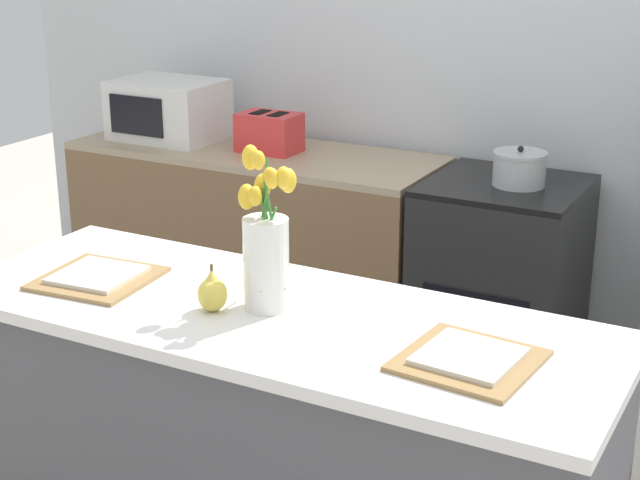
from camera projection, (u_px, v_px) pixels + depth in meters
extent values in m
cube|color=silver|center=(520.00, 54.00, 4.06)|extent=(5.20, 0.08, 2.70)
cube|color=#4C4C51|center=(277.00, 475.00, 2.69)|extent=(1.76, 0.62, 0.91)
cube|color=silver|center=(274.00, 318.00, 2.54)|extent=(1.80, 0.66, 0.03)
cube|color=brown|center=(257.00, 249.00, 4.50)|extent=(1.68, 0.60, 0.88)
cube|color=tan|center=(255.00, 153.00, 4.35)|extent=(1.68, 0.60, 0.03)
cube|color=black|center=(499.00, 293.00, 3.98)|extent=(0.60, 0.60, 0.89)
cube|color=black|center=(506.00, 186.00, 3.83)|extent=(0.60, 0.60, 0.02)
cube|color=black|center=(473.00, 328.00, 3.74)|extent=(0.42, 0.01, 0.29)
cylinder|color=silver|center=(266.00, 264.00, 2.51)|extent=(0.12, 0.12, 0.24)
cylinder|color=#3D8438|center=(275.00, 237.00, 2.47)|extent=(0.06, 0.01, 0.28)
ellipsoid|color=yellow|center=(284.00, 178.00, 2.40)|extent=(0.04, 0.04, 0.06)
cylinder|color=#3D8438|center=(274.00, 237.00, 2.49)|extent=(0.07, 0.04, 0.26)
ellipsoid|color=yellow|center=(288.00, 181.00, 2.44)|extent=(0.04, 0.04, 0.06)
cylinder|color=#3D8438|center=(268.00, 236.00, 2.50)|extent=(0.01, 0.03, 0.27)
ellipsoid|color=yellow|center=(270.00, 178.00, 2.46)|extent=(0.04, 0.04, 0.06)
cylinder|color=#3D8438|center=(265.00, 241.00, 2.51)|extent=(0.03, 0.03, 0.24)
ellipsoid|color=yellow|center=(263.00, 186.00, 2.48)|extent=(0.04, 0.04, 0.06)
cylinder|color=#3D8438|center=(261.00, 226.00, 2.51)|extent=(0.10, 0.07, 0.29)
ellipsoid|color=yellow|center=(250.00, 157.00, 2.50)|extent=(0.04, 0.04, 0.07)
cylinder|color=#3D8438|center=(262.00, 245.00, 2.50)|extent=(0.08, 0.03, 0.21)
ellipsoid|color=yellow|center=(246.00, 197.00, 2.47)|extent=(0.04, 0.04, 0.07)
cylinder|color=#3D8438|center=(262.00, 245.00, 2.49)|extent=(0.03, 0.03, 0.23)
ellipsoid|color=yellow|center=(255.00, 196.00, 2.44)|extent=(0.04, 0.04, 0.05)
cylinder|color=#3D8438|center=(264.00, 225.00, 2.47)|extent=(0.03, 0.09, 0.33)
ellipsoid|color=yellow|center=(259.00, 160.00, 2.37)|extent=(0.03, 0.03, 0.05)
cylinder|color=#3D8438|center=(268.00, 235.00, 2.48)|extent=(0.06, 0.04, 0.28)
ellipsoid|color=yellow|center=(272.00, 178.00, 2.40)|extent=(0.04, 0.04, 0.05)
ellipsoid|color=#E5CC4C|center=(212.00, 294.00, 2.52)|extent=(0.08, 0.08, 0.09)
cone|color=#E5CC4C|center=(212.00, 276.00, 2.51)|extent=(0.04, 0.04, 0.04)
cylinder|color=brown|center=(211.00, 268.00, 2.50)|extent=(0.01, 0.01, 0.02)
cube|color=olive|center=(98.00, 278.00, 2.74)|extent=(0.32, 0.32, 0.01)
cube|color=silver|center=(97.00, 274.00, 2.73)|extent=(0.23, 0.23, 0.01)
cube|color=olive|center=(469.00, 361.00, 2.24)|extent=(0.32, 0.32, 0.01)
cube|color=silver|center=(469.00, 356.00, 2.24)|extent=(0.23, 0.23, 0.01)
cube|color=red|center=(269.00, 133.00, 4.28)|extent=(0.26, 0.18, 0.17)
cube|color=black|center=(260.00, 112.00, 4.28)|extent=(0.05, 0.11, 0.01)
cube|color=black|center=(278.00, 114.00, 4.24)|extent=(0.05, 0.11, 0.01)
cube|color=black|center=(242.00, 124.00, 4.34)|extent=(0.02, 0.02, 0.02)
cylinder|color=#B2B5B7|center=(519.00, 170.00, 3.77)|extent=(0.20, 0.20, 0.12)
cylinder|color=#B2B5B7|center=(520.00, 154.00, 3.75)|extent=(0.21, 0.21, 0.01)
sphere|color=black|center=(521.00, 149.00, 3.75)|extent=(0.02, 0.02, 0.02)
cube|color=white|center=(169.00, 109.00, 4.51)|extent=(0.48, 0.36, 0.27)
cube|color=black|center=(136.00, 116.00, 4.38)|extent=(0.29, 0.01, 0.18)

